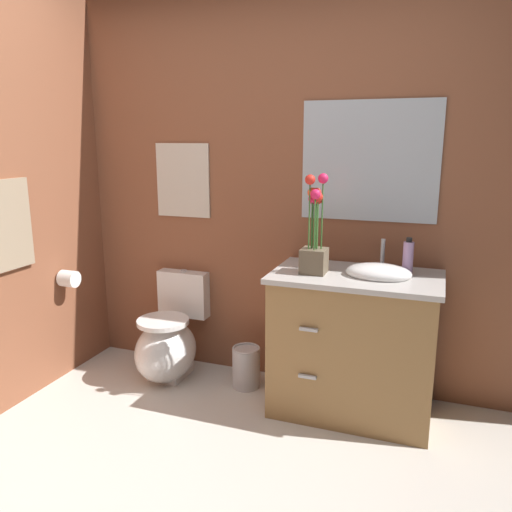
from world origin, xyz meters
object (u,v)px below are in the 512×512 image
(trash_bin, at_px, (246,367))
(toilet_paper_roll, at_px, (69,279))
(hanging_towel, at_px, (11,224))
(vanity_cabinet, at_px, (354,342))
(soap_bottle, at_px, (408,258))
(wall_poster, at_px, (183,180))
(wall_mirror, at_px, (369,161))
(flower_vase, at_px, (315,237))
(toilet, at_px, (169,342))

(trash_bin, distance_m, toilet_paper_roll, 1.30)
(hanging_towel, bearing_deg, vanity_cabinet, 15.96)
(soap_bottle, bearing_deg, trash_bin, -178.32)
(wall_poster, relative_size, wall_mirror, 0.61)
(flower_vase, height_order, toilet_paper_roll, flower_vase)
(flower_vase, relative_size, hanging_towel, 1.07)
(wall_mirror, height_order, hanging_towel, wall_mirror)
(flower_vase, bearing_deg, vanity_cabinet, 12.66)
(toilet, xyz_separation_m, soap_bottle, (1.50, 0.07, 0.69))
(wall_mirror, bearing_deg, vanity_cabinet, -89.46)
(wall_mirror, bearing_deg, wall_poster, 180.00)
(vanity_cabinet, relative_size, toilet_paper_roll, 9.27)
(toilet, xyz_separation_m, wall_poster, (-0.00, 0.27, 1.06))
(soap_bottle, xyz_separation_m, wall_mirror, (-0.27, 0.20, 0.51))
(toilet_paper_roll, bearing_deg, vanity_cabinet, 5.24)
(toilet_paper_roll, bearing_deg, hanging_towel, -98.32)
(soap_bottle, xyz_separation_m, wall_poster, (-1.50, 0.20, 0.37))
(toilet_paper_roll, bearing_deg, toilet, 17.63)
(vanity_cabinet, distance_m, wall_poster, 1.54)
(trash_bin, bearing_deg, hanging_towel, -153.28)
(soap_bottle, distance_m, trash_bin, 1.25)
(trash_bin, bearing_deg, toilet_paper_roll, -168.52)
(toilet, relative_size, vanity_cabinet, 0.68)
(flower_vase, bearing_deg, soap_bottle, 16.37)
(wall_mirror, relative_size, hanging_towel, 1.54)
(wall_poster, height_order, toilet_paper_roll, wall_poster)
(wall_mirror, distance_m, toilet_paper_roll, 2.06)
(flower_vase, relative_size, trash_bin, 2.05)
(toilet, relative_size, hanging_towel, 1.33)
(vanity_cabinet, xyz_separation_m, toilet_paper_roll, (-1.85, -0.17, 0.25))
(hanging_towel, bearing_deg, soap_bottle, 16.41)
(soap_bottle, distance_m, hanging_towel, 2.27)
(vanity_cabinet, relative_size, wall_poster, 2.07)
(vanity_cabinet, xyz_separation_m, trash_bin, (-0.69, 0.07, -0.29))
(vanity_cabinet, height_order, soap_bottle, soap_bottle)
(vanity_cabinet, height_order, hanging_towel, hanging_towel)
(vanity_cabinet, bearing_deg, toilet, 178.77)
(toilet, xyz_separation_m, hanging_towel, (-0.67, -0.57, 0.85))
(toilet, distance_m, hanging_towel, 1.23)
(toilet, relative_size, toilet_paper_roll, 6.27)
(soap_bottle, relative_size, toilet_paper_roll, 1.90)
(toilet, height_order, toilet_paper_roll, toilet_paper_roll)
(flower_vase, height_order, trash_bin, flower_vase)
(toilet_paper_roll, bearing_deg, wall_mirror, 14.07)
(vanity_cabinet, height_order, flower_vase, flower_vase)
(trash_bin, relative_size, toilet_paper_roll, 2.47)
(trash_bin, xyz_separation_m, hanging_towel, (-1.21, -0.61, 0.96))
(toilet, bearing_deg, wall_poster, 90.00)
(vanity_cabinet, relative_size, soap_bottle, 4.87)
(vanity_cabinet, height_order, wall_mirror, wall_mirror)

